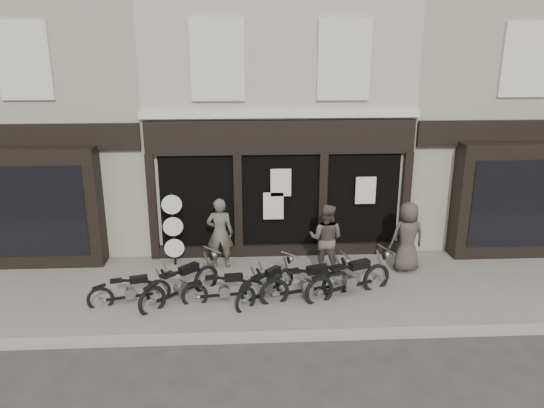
{
  "coord_description": "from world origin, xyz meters",
  "views": [
    {
      "loc": [
        -0.96,
        -10.81,
        5.96
      ],
      "look_at": [
        -0.3,
        1.6,
        2.03
      ],
      "focal_mm": 35.0,
      "sensor_mm": 36.0,
      "label": 1
    }
  ],
  "objects_px": {
    "man_right": "(407,237)",
    "advert_sign_post": "(174,232)",
    "motorcycle_4": "(307,285)",
    "motorcycle_5": "(350,282)",
    "motorcycle_1": "(181,287)",
    "motorcycle_2": "(225,291)",
    "man_centre": "(326,239)",
    "motorcycle_3": "(267,287)",
    "man_left": "(220,233)",
    "motorcycle_0": "(130,293)"
  },
  "relations": [
    {
      "from": "motorcycle_4",
      "to": "advert_sign_post",
      "type": "xyz_separation_m",
      "value": [
        -3.31,
        2.06,
        0.62
      ]
    },
    {
      "from": "motorcycle_0",
      "to": "motorcycle_3",
      "type": "height_order",
      "value": "motorcycle_3"
    },
    {
      "from": "motorcycle_4",
      "to": "man_centre",
      "type": "height_order",
      "value": "man_centre"
    },
    {
      "from": "man_left",
      "to": "man_right",
      "type": "bearing_deg",
      "value": 175.53
    },
    {
      "from": "motorcycle_1",
      "to": "motorcycle_2",
      "type": "xyz_separation_m",
      "value": [
        1.01,
        -0.15,
        -0.06
      ]
    },
    {
      "from": "motorcycle_0",
      "to": "motorcycle_1",
      "type": "xyz_separation_m",
      "value": [
        1.15,
        0.11,
        0.07
      ]
    },
    {
      "from": "man_left",
      "to": "man_centre",
      "type": "relative_size",
      "value": 1.03
    },
    {
      "from": "motorcycle_1",
      "to": "advert_sign_post",
      "type": "xyz_separation_m",
      "value": [
        -0.38,
        1.96,
        0.62
      ]
    },
    {
      "from": "motorcycle_0",
      "to": "man_left",
      "type": "bearing_deg",
      "value": 28.78
    },
    {
      "from": "motorcycle_2",
      "to": "man_centre",
      "type": "bearing_deg",
      "value": 22.97
    },
    {
      "from": "motorcycle_2",
      "to": "motorcycle_3",
      "type": "xyz_separation_m",
      "value": [
        0.97,
        0.11,
        0.01
      ]
    },
    {
      "from": "man_centre",
      "to": "man_right",
      "type": "relative_size",
      "value": 1.0
    },
    {
      "from": "man_centre",
      "to": "advert_sign_post",
      "type": "xyz_separation_m",
      "value": [
        -3.95,
        0.66,
        0.01
      ]
    },
    {
      "from": "motorcycle_0",
      "to": "man_right",
      "type": "distance_m",
      "value": 7.0
    },
    {
      "from": "motorcycle_1",
      "to": "man_right",
      "type": "bearing_deg",
      "value": -30.39
    },
    {
      "from": "advert_sign_post",
      "to": "motorcycle_4",
      "type": "bearing_deg",
      "value": -37.54
    },
    {
      "from": "motorcycle_5",
      "to": "motorcycle_0",
      "type": "bearing_deg",
      "value": 158.59
    },
    {
      "from": "motorcycle_3",
      "to": "man_right",
      "type": "height_order",
      "value": "man_right"
    },
    {
      "from": "motorcycle_5",
      "to": "advert_sign_post",
      "type": "relative_size",
      "value": 1.03
    },
    {
      "from": "man_left",
      "to": "motorcycle_5",
      "type": "bearing_deg",
      "value": 151.53
    },
    {
      "from": "motorcycle_0",
      "to": "motorcycle_4",
      "type": "height_order",
      "value": "motorcycle_4"
    },
    {
      "from": "motorcycle_3",
      "to": "advert_sign_post",
      "type": "xyz_separation_m",
      "value": [
        -2.37,
        2.01,
        0.67
      ]
    },
    {
      "from": "motorcycle_1",
      "to": "advert_sign_post",
      "type": "relative_size",
      "value": 0.84
    },
    {
      "from": "advert_sign_post",
      "to": "motorcycle_1",
      "type": "bearing_deg",
      "value": -84.58
    },
    {
      "from": "motorcycle_3",
      "to": "man_centre",
      "type": "bearing_deg",
      "value": -5.68
    },
    {
      "from": "motorcycle_3",
      "to": "advert_sign_post",
      "type": "distance_m",
      "value": 3.17
    },
    {
      "from": "man_right",
      "to": "advert_sign_post",
      "type": "bearing_deg",
      "value": -15.82
    },
    {
      "from": "man_centre",
      "to": "advert_sign_post",
      "type": "bearing_deg",
      "value": 12.12
    },
    {
      "from": "motorcycle_0",
      "to": "man_centre",
      "type": "relative_size",
      "value": 1.0
    },
    {
      "from": "motorcycle_4",
      "to": "man_centre",
      "type": "relative_size",
      "value": 1.2
    },
    {
      "from": "man_centre",
      "to": "man_left",
      "type": "bearing_deg",
      "value": 11.48
    },
    {
      "from": "motorcycle_4",
      "to": "man_right",
      "type": "relative_size",
      "value": 1.2
    },
    {
      "from": "motorcycle_2",
      "to": "motorcycle_4",
      "type": "relative_size",
      "value": 0.88
    },
    {
      "from": "motorcycle_2",
      "to": "motorcycle_5",
      "type": "height_order",
      "value": "motorcycle_5"
    },
    {
      "from": "man_right",
      "to": "advert_sign_post",
      "type": "relative_size",
      "value": 0.86
    },
    {
      "from": "motorcycle_0",
      "to": "advert_sign_post",
      "type": "bearing_deg",
      "value": 54.93
    },
    {
      "from": "motorcycle_2",
      "to": "man_right",
      "type": "height_order",
      "value": "man_right"
    },
    {
      "from": "motorcycle_4",
      "to": "man_right",
      "type": "distance_m",
      "value": 3.15
    },
    {
      "from": "motorcycle_1",
      "to": "man_left",
      "type": "xyz_separation_m",
      "value": [
        0.84,
        1.79,
        0.64
      ]
    },
    {
      "from": "motorcycle_0",
      "to": "man_centre",
      "type": "height_order",
      "value": "man_centre"
    },
    {
      "from": "motorcycle_1",
      "to": "man_left",
      "type": "distance_m",
      "value": 2.08
    },
    {
      "from": "motorcycle_1",
      "to": "man_centre",
      "type": "distance_m",
      "value": 3.85
    },
    {
      "from": "motorcycle_1",
      "to": "motorcycle_4",
      "type": "relative_size",
      "value": 0.82
    },
    {
      "from": "man_right",
      "to": "man_left",
      "type": "bearing_deg",
      "value": -15.35
    },
    {
      "from": "motorcycle_3",
      "to": "motorcycle_4",
      "type": "height_order",
      "value": "motorcycle_4"
    },
    {
      "from": "motorcycle_1",
      "to": "motorcycle_2",
      "type": "bearing_deg",
      "value": -51.93
    },
    {
      "from": "motorcycle_4",
      "to": "man_left",
      "type": "distance_m",
      "value": 2.88
    },
    {
      "from": "motorcycle_4",
      "to": "motorcycle_3",
      "type": "bearing_deg",
      "value": 162.29
    },
    {
      "from": "motorcycle_3",
      "to": "motorcycle_5",
      "type": "bearing_deg",
      "value": -44.28
    },
    {
      "from": "motorcycle_4",
      "to": "motorcycle_5",
      "type": "relative_size",
      "value": 1.0
    }
  ]
}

